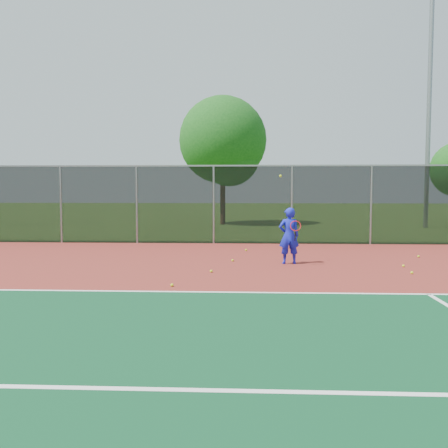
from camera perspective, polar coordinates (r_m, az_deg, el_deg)
The scene contains 13 objects.
ground at distance 7.71m, azimuth 15.64°, elevation -12.56°, with size 120.00×120.00×0.00m, color #325819.
court_apron at distance 9.60m, azimuth 12.95°, elevation -9.10°, with size 30.00×20.00×0.02m, color maroon.
fence_back at distance 19.28m, azimuth 7.75°, elevation 2.31°, with size 30.00×0.06×3.03m.
tennis_player at distance 14.30m, azimuth 7.44°, elevation -1.33°, with size 0.63×0.64×2.54m.
practice_ball_0 at distance 11.10m, azimuth -5.96°, elevation -6.96°, with size 0.07×0.07×0.07m, color #C4E51A.
practice_ball_1 at distance 14.68m, azimuth 0.99°, elevation -4.17°, with size 0.07×0.07×0.07m, color #C4E51A.
practice_ball_2 at distance 16.65m, azimuth 21.34°, elevation -3.46°, with size 0.07×0.07×0.07m, color #C4E51A.
practice_ball_3 at distance 12.82m, azimuth -1.47°, elevation -5.41°, with size 0.07×0.07×0.07m, color #C4E51A.
practice_ball_4 at distance 14.53m, azimuth 19.82°, elevation -4.52°, with size 0.07×0.07×0.07m, color #C4E51A.
practice_ball_6 at distance 17.08m, azimuth 2.53°, elevation -2.98°, with size 0.07×0.07×0.07m, color #C4E51A.
practice_ball_7 at distance 13.46m, azimuth 20.68°, elevation -5.23°, with size 0.07×0.07×0.07m, color #C4E51A.
floodlight_n at distance 29.34m, azimuth 22.43°, elevation 13.86°, with size 0.90×0.40×12.95m.
tree_back_left at distance 29.33m, azimuth 0.04°, elevation 9.15°, with size 5.10×5.10×7.49m.
Camera 1 is at (-1.69, -7.19, 2.21)m, focal length 40.00 mm.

